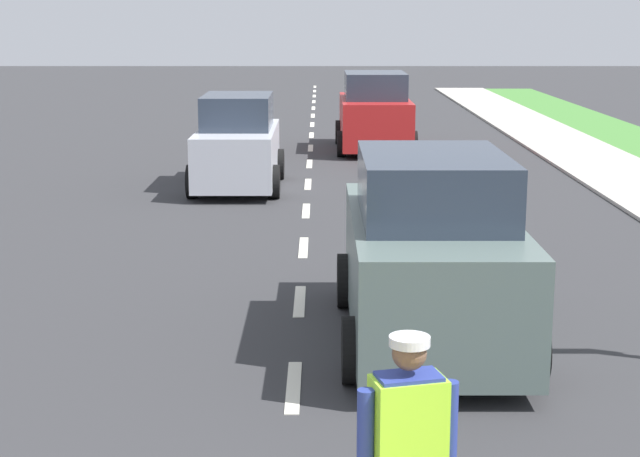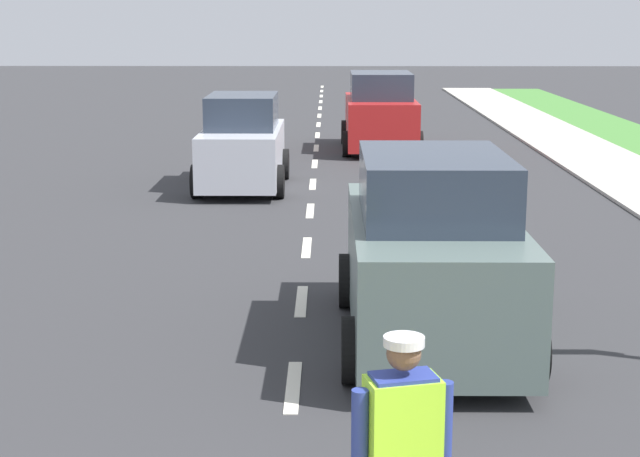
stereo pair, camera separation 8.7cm
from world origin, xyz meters
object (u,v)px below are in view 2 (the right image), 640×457
object	(u,v)px
road_worker	(405,447)
car_outgoing_far	(380,114)
car_oncoming_second	(243,145)
car_outgoing_ahead	(431,255)

from	to	relation	value
road_worker	car_outgoing_far	bearing A→B (deg)	87.52
car_oncoming_second	car_outgoing_ahead	world-z (taller)	car_outgoing_ahead
road_worker	car_oncoming_second	world-z (taller)	car_oncoming_second
road_worker	car_outgoing_far	size ratio (longest dim) A/B	0.39
road_worker	car_outgoing_ahead	size ratio (longest dim) A/B	0.39
road_worker	car_outgoing_ahead	xyz separation A→B (m)	(0.66, 4.83, 0.07)
car_oncoming_second	car_outgoing_far	bearing A→B (deg)	61.83
road_worker	car_outgoing_ahead	bearing A→B (deg)	82.27
car_oncoming_second	car_outgoing_ahead	bearing A→B (deg)	-73.61
car_oncoming_second	car_outgoing_ahead	xyz separation A→B (m)	(2.98, -10.13, 0.08)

